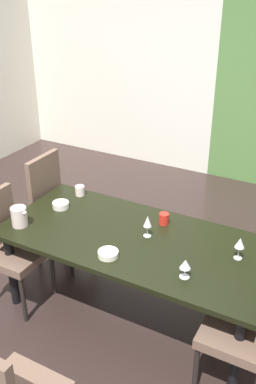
{
  "coord_description": "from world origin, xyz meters",
  "views": [
    {
      "loc": [
        1.71,
        -2.6,
        2.5
      ],
      "look_at": [
        0.19,
        0.22,
        0.85
      ],
      "focal_mm": 40.0,
      "sensor_mm": 36.0,
      "label": 1
    }
  ],
  "objects_px": {
    "wine_glass_rear": "(240,244)",
    "cup_right": "(164,219)",
    "pitcher_east": "(19,216)",
    "serving_bowl_center": "(108,254)",
    "chair_right_near": "(252,328)",
    "dining_table": "(135,245)",
    "chair_left_far": "(56,206)",
    "chair_left_near": "(9,243)",
    "wine_glass_south": "(148,222)",
    "cup_north": "(80,191)",
    "wine_glass_left": "(185,265)",
    "serving_bowl_west": "(61,205)"
  },
  "relations": [
    {
      "from": "chair_left_far",
      "to": "chair_left_near",
      "type": "height_order",
      "value": "chair_left_far"
    },
    {
      "from": "chair_left_near",
      "to": "wine_glass_rear",
      "type": "bearing_deg",
      "value": 103.8
    },
    {
      "from": "cup_north",
      "to": "wine_glass_left",
      "type": "bearing_deg",
      "value": -27.07
    },
    {
      "from": "chair_right_near",
      "to": "wine_glass_south",
      "type": "height_order",
      "value": "chair_right_near"
    },
    {
      "from": "wine_glass_south",
      "to": "wine_glass_rear",
      "type": "relative_size",
      "value": 1.05
    },
    {
      "from": "chair_left_far",
      "to": "wine_glass_rear",
      "type": "bearing_deg",
      "value": 82.78
    },
    {
      "from": "dining_table",
      "to": "wine_glass_rear",
      "type": "bearing_deg",
      "value": 7.77
    },
    {
      "from": "dining_table",
      "to": "wine_glass_left",
      "type": "height_order",
      "value": "wine_glass_left"
    },
    {
      "from": "wine_glass_south",
      "to": "pitcher_east",
      "type": "height_order",
      "value": "wine_glass_south"
    },
    {
      "from": "serving_bowl_center",
      "to": "pitcher_east",
      "type": "distance_m",
      "value": 0.82
    },
    {
      "from": "chair_left_far",
      "to": "wine_glass_left",
      "type": "bearing_deg",
      "value": 68.44
    },
    {
      "from": "chair_right_near",
      "to": "cup_north",
      "type": "bearing_deg",
      "value": 68.08
    },
    {
      "from": "wine_glass_rear",
      "to": "serving_bowl_west",
      "type": "height_order",
      "value": "wine_glass_rear"
    },
    {
      "from": "pitcher_east",
      "to": "dining_table",
      "type": "bearing_deg",
      "value": 17.81
    },
    {
      "from": "cup_right",
      "to": "pitcher_east",
      "type": "relative_size",
      "value": 0.57
    },
    {
      "from": "wine_glass_left",
      "to": "serving_bowl_center",
      "type": "height_order",
      "value": "wine_glass_left"
    },
    {
      "from": "serving_bowl_center",
      "to": "cup_right",
      "type": "xyz_separation_m",
      "value": [
        0.16,
        0.59,
        0.02
      ]
    },
    {
      "from": "dining_table",
      "to": "chair_left_near",
      "type": "height_order",
      "value": "chair_left_near"
    },
    {
      "from": "dining_table",
      "to": "wine_glass_left",
      "type": "xyz_separation_m",
      "value": [
        0.51,
        -0.27,
        0.17
      ]
    },
    {
      "from": "chair_right_near",
      "to": "serving_bowl_west",
      "type": "xyz_separation_m",
      "value": [
        -1.75,
        0.43,
        0.2
      ]
    },
    {
      "from": "wine_glass_rear",
      "to": "wine_glass_left",
      "type": "distance_m",
      "value": 0.45
    },
    {
      "from": "chair_left_far",
      "to": "chair_left_near",
      "type": "bearing_deg",
      "value": 0.59
    },
    {
      "from": "wine_glass_left",
      "to": "cup_north",
      "type": "bearing_deg",
      "value": 152.93
    },
    {
      "from": "chair_left_near",
      "to": "cup_right",
      "type": "bearing_deg",
      "value": 118.85
    },
    {
      "from": "wine_glass_rear",
      "to": "wine_glass_south",
      "type": "bearing_deg",
      "value": -176.19
    },
    {
      "from": "wine_glass_left",
      "to": "pitcher_east",
      "type": "distance_m",
      "value": 1.38
    },
    {
      "from": "chair_left_far",
      "to": "chair_right_near",
      "type": "relative_size",
      "value": 1.05
    },
    {
      "from": "serving_bowl_center",
      "to": "pitcher_east",
      "type": "height_order",
      "value": "pitcher_east"
    },
    {
      "from": "chair_right_near",
      "to": "pitcher_east",
      "type": "height_order",
      "value": "chair_right_near"
    },
    {
      "from": "serving_bowl_west",
      "to": "cup_right",
      "type": "distance_m",
      "value": 0.89
    },
    {
      "from": "wine_glass_left",
      "to": "serving_bowl_west",
      "type": "relative_size",
      "value": 0.98
    },
    {
      "from": "chair_left_far",
      "to": "serving_bowl_center",
      "type": "height_order",
      "value": "chair_left_far"
    },
    {
      "from": "wine_glass_left",
      "to": "serving_bowl_center",
      "type": "relative_size",
      "value": 0.94
    },
    {
      "from": "wine_glass_south",
      "to": "pitcher_east",
      "type": "xyz_separation_m",
      "value": [
        -0.95,
        -0.34,
        -0.04
      ]
    },
    {
      "from": "cup_north",
      "to": "cup_right",
      "type": "bearing_deg",
      "value": -6.19
    },
    {
      "from": "chair_right_near",
      "to": "dining_table",
      "type": "bearing_deg",
      "value": 71.79
    },
    {
      "from": "serving_bowl_west",
      "to": "cup_right",
      "type": "relative_size",
      "value": 1.53
    },
    {
      "from": "chair_left_far",
      "to": "chair_right_near",
      "type": "bearing_deg",
      "value": 71.83
    },
    {
      "from": "dining_table",
      "to": "wine_glass_south",
      "type": "relative_size",
      "value": 11.88
    },
    {
      "from": "wine_glass_rear",
      "to": "cup_right",
      "type": "height_order",
      "value": "wine_glass_rear"
    },
    {
      "from": "serving_bowl_center",
      "to": "serving_bowl_west",
      "type": "distance_m",
      "value": 0.82
    },
    {
      "from": "wine_glass_south",
      "to": "wine_glass_rear",
      "type": "distance_m",
      "value": 0.68
    },
    {
      "from": "wine_glass_south",
      "to": "wine_glass_rear",
      "type": "bearing_deg",
      "value": 3.81
    },
    {
      "from": "wine_glass_rear",
      "to": "serving_bowl_center",
      "type": "distance_m",
      "value": 0.91
    },
    {
      "from": "dining_table",
      "to": "cup_right",
      "type": "relative_size",
      "value": 22.65
    },
    {
      "from": "chair_left_near",
      "to": "wine_glass_left",
      "type": "distance_m",
      "value": 1.52
    },
    {
      "from": "chair_left_far",
      "to": "chair_right_near",
      "type": "distance_m",
      "value": 2.08
    },
    {
      "from": "serving_bowl_west",
      "to": "pitcher_east",
      "type": "distance_m",
      "value": 0.4
    },
    {
      "from": "wine_glass_south",
      "to": "serving_bowl_center",
      "type": "relative_size",
      "value": 1.19
    },
    {
      "from": "chair_right_near",
      "to": "cup_right",
      "type": "distance_m",
      "value": 1.08
    }
  ]
}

